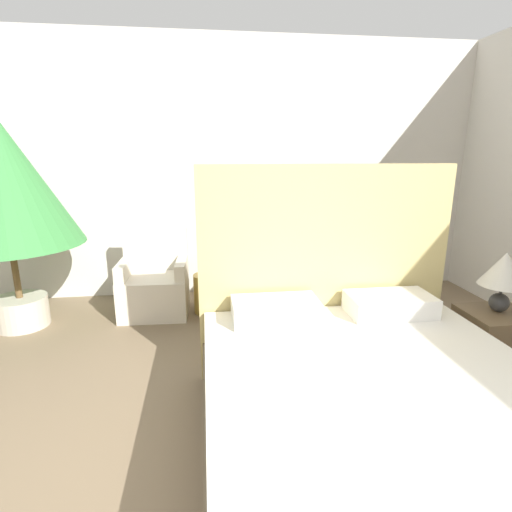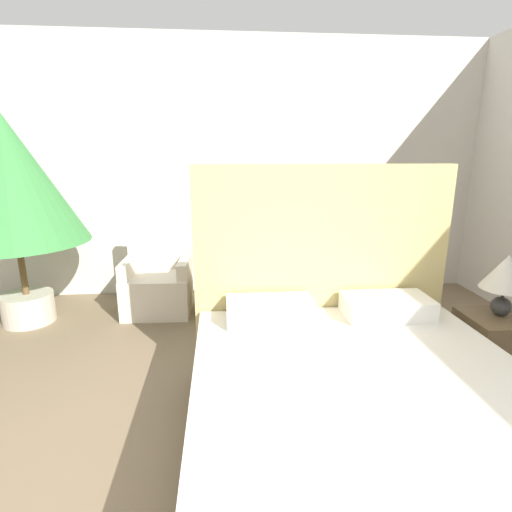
{
  "view_description": "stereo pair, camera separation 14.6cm",
  "coord_description": "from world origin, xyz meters",
  "px_view_note": "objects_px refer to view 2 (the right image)",
  "views": [
    {
      "loc": [
        -0.31,
        -0.66,
        1.67
      ],
      "look_at": [
        0.13,
        2.74,
        0.76
      ],
      "focal_mm": 28.0,
      "sensor_mm": 36.0,
      "label": 1
    },
    {
      "loc": [
        -0.17,
        -0.68,
        1.67
      ],
      "look_at": [
        0.13,
        2.74,
        0.76
      ],
      "focal_mm": 28.0,
      "sensor_mm": 36.0,
      "label": 2
    }
  ],
  "objects_px": {
    "potted_palm": "(9,183)",
    "table_lamp": "(506,275)",
    "armchair_near_window_left": "(158,287)",
    "nightstand": "(495,350)",
    "side_table": "(211,293)",
    "armchair_near_window_right": "(263,284)",
    "bed": "(358,404)"
  },
  "relations": [
    {
      "from": "potted_palm",
      "to": "nightstand",
      "type": "distance_m",
      "value": 4.32
    },
    {
      "from": "bed",
      "to": "side_table",
      "type": "bearing_deg",
      "value": 111.29
    },
    {
      "from": "potted_palm",
      "to": "table_lamp",
      "type": "distance_m",
      "value": 4.21
    },
    {
      "from": "nightstand",
      "to": "armchair_near_window_left",
      "type": "bearing_deg",
      "value": 148.91
    },
    {
      "from": "armchair_near_window_left",
      "to": "bed",
      "type": "bearing_deg",
      "value": -55.7
    },
    {
      "from": "potted_palm",
      "to": "side_table",
      "type": "distance_m",
      "value": 2.17
    },
    {
      "from": "side_table",
      "to": "potted_palm",
      "type": "bearing_deg",
      "value": -176.0
    },
    {
      "from": "bed",
      "to": "nightstand",
      "type": "bearing_deg",
      "value": 26.68
    },
    {
      "from": "nightstand",
      "to": "potted_palm",
      "type": "bearing_deg",
      "value": 159.81
    },
    {
      "from": "bed",
      "to": "armchair_near_window_left",
      "type": "relative_size",
      "value": 2.27
    },
    {
      "from": "potted_palm",
      "to": "side_table",
      "type": "height_order",
      "value": "potted_palm"
    },
    {
      "from": "table_lamp",
      "to": "armchair_near_window_right",
      "type": "bearing_deg",
      "value": 134.34
    },
    {
      "from": "armchair_near_window_left",
      "to": "nightstand",
      "type": "distance_m",
      "value": 3.1
    },
    {
      "from": "potted_palm",
      "to": "nightstand",
      "type": "bearing_deg",
      "value": -20.19
    },
    {
      "from": "potted_palm",
      "to": "armchair_near_window_left",
      "type": "bearing_deg",
      "value": 7.27
    },
    {
      "from": "potted_palm",
      "to": "side_table",
      "type": "xyz_separation_m",
      "value": [
        1.82,
        0.13,
        -1.18
      ]
    },
    {
      "from": "armchair_near_window_left",
      "to": "potted_palm",
      "type": "bearing_deg",
      "value": -170.84
    },
    {
      "from": "armchair_near_window_right",
      "to": "nightstand",
      "type": "distance_m",
      "value": 2.22
    },
    {
      "from": "armchair_near_window_right",
      "to": "nightstand",
      "type": "xyz_separation_m",
      "value": [
        1.53,
        -1.6,
        -0.01
      ]
    },
    {
      "from": "armchair_near_window_left",
      "to": "nightstand",
      "type": "xyz_separation_m",
      "value": [
        2.65,
        -1.6,
        -0.01
      ]
    },
    {
      "from": "potted_palm",
      "to": "side_table",
      "type": "bearing_deg",
      "value": 4.0
    },
    {
      "from": "armchair_near_window_right",
      "to": "nightstand",
      "type": "bearing_deg",
      "value": -38.96
    },
    {
      "from": "armchair_near_window_left",
      "to": "potted_palm",
      "type": "height_order",
      "value": "potted_palm"
    },
    {
      "from": "armchair_near_window_left",
      "to": "table_lamp",
      "type": "bearing_deg",
      "value": -28.75
    },
    {
      "from": "side_table",
      "to": "armchair_near_window_left",
      "type": "bearing_deg",
      "value": 176.55
    },
    {
      "from": "armchair_near_window_right",
      "to": "table_lamp",
      "type": "xyz_separation_m",
      "value": [
        1.54,
        -1.58,
        0.55
      ]
    },
    {
      "from": "armchair_near_window_right",
      "to": "table_lamp",
      "type": "distance_m",
      "value": 2.27
    },
    {
      "from": "armchair_near_window_right",
      "to": "potted_palm",
      "type": "bearing_deg",
      "value": -168.88
    },
    {
      "from": "side_table",
      "to": "armchair_near_window_right",
      "type": "bearing_deg",
      "value": 3.4
    },
    {
      "from": "armchair_near_window_left",
      "to": "side_table",
      "type": "bearing_deg",
      "value": -1.56
    },
    {
      "from": "armchair_near_window_right",
      "to": "armchair_near_window_left",
      "type": "bearing_deg",
      "value": -172.74
    },
    {
      "from": "armchair_near_window_right",
      "to": "potted_palm",
      "type": "xyz_separation_m",
      "value": [
        -2.38,
        -0.16,
        1.11
      ]
    }
  ]
}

